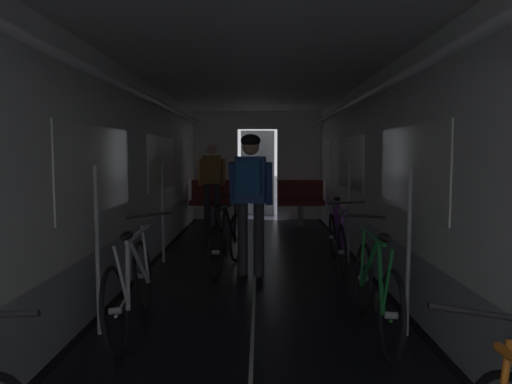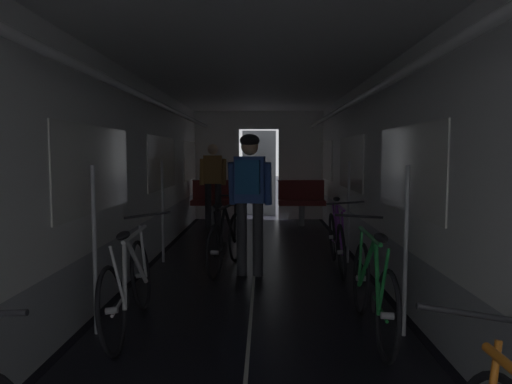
# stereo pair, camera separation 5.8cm
# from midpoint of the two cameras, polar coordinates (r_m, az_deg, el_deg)

# --- Properties ---
(train_car_shell) EXTENTS (3.14, 12.34, 2.57)m
(train_car_shell) POSITION_cam_midpoint_polar(r_m,az_deg,el_deg) (5.29, -0.48, 6.88)
(train_car_shell) COLOR black
(train_car_shell) RESTS_ON ground
(bench_seat_far_left) EXTENTS (0.98, 0.51, 0.95)m
(bench_seat_far_left) POSITION_cam_midpoint_polar(r_m,az_deg,el_deg) (9.85, -5.28, -0.76)
(bench_seat_far_left) COLOR gray
(bench_seat_far_left) RESTS_ON ground
(bench_seat_far_right) EXTENTS (0.98, 0.51, 0.95)m
(bench_seat_far_right) POSITION_cam_midpoint_polar(r_m,az_deg,el_deg) (9.84, 5.21, -0.77)
(bench_seat_far_right) COLOR gray
(bench_seat_far_right) RESTS_ON ground
(bicycle_purple) EXTENTS (0.44, 1.69, 0.95)m
(bicycle_purple) POSITION_cam_midpoint_polar(r_m,az_deg,el_deg) (6.19, 9.55, -5.74)
(bicycle_purple) COLOR black
(bicycle_purple) RESTS_ON ground
(bicycle_green) EXTENTS (0.44, 1.69, 0.94)m
(bicycle_green) POSITION_cam_midpoint_polar(r_m,az_deg,el_deg) (4.07, 13.85, -11.30)
(bicycle_green) COLOR black
(bicycle_green) RESTS_ON ground
(bicycle_white) EXTENTS (0.44, 1.69, 0.95)m
(bicycle_white) POSITION_cam_midpoint_polar(r_m,az_deg,el_deg) (4.20, -15.24, -10.86)
(bicycle_white) COLOR black
(bicycle_white) RESTS_ON ground
(person_cyclist_aisle) EXTENTS (0.55, 0.41, 1.73)m
(person_cyclist_aisle) POSITION_cam_midpoint_polar(r_m,az_deg,el_deg) (5.69, -0.97, 0.41)
(person_cyclist_aisle) COLOR #2D2D33
(person_cyclist_aisle) RESTS_ON ground
(bicycle_black_in_aisle) EXTENTS (0.49, 1.67, 0.94)m
(bicycle_black_in_aisle) POSITION_cam_midpoint_polar(r_m,az_deg,el_deg) (6.06, -3.88, -5.91)
(bicycle_black_in_aisle) COLOR black
(bicycle_black_in_aisle) RESTS_ON ground
(person_standing_near_bench) EXTENTS (0.53, 0.23, 1.69)m
(person_standing_near_bench) POSITION_cam_midpoint_polar(r_m,az_deg,el_deg) (9.45, -5.52, 1.49)
(person_standing_near_bench) COLOR #2D2D33
(person_standing_near_bench) RESTS_ON ground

